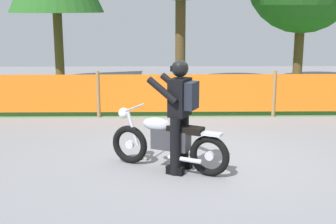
# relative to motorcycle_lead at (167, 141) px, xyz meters

# --- Properties ---
(ground) EXTENTS (24.00, 24.00, 0.02)m
(ground) POSITION_rel_motorcycle_lead_xyz_m (0.48, 0.52, -0.46)
(ground) COLOR gray
(grass_verge) EXTENTS (24.00, 5.63, 0.01)m
(grass_verge) POSITION_rel_motorcycle_lead_xyz_m (0.48, 6.25, -0.44)
(grass_verge) COLOR #4C8C3D
(grass_verge) RESTS_ON ground
(barrier_fence) EXTENTS (11.91, 0.08, 1.05)m
(barrier_fence) POSITION_rel_motorcycle_lead_xyz_m (0.48, 3.44, 0.09)
(barrier_fence) COLOR #997547
(barrier_fence) RESTS_ON ground
(motorcycle_lead) EXTENTS (1.80, 1.00, 0.93)m
(motorcycle_lead) POSITION_rel_motorcycle_lead_xyz_m (0.00, 0.00, 0.00)
(motorcycle_lead) COLOR black
(motorcycle_lead) RESTS_ON ground
(rider_lead) EXTENTS (0.78, 0.70, 1.69)m
(rider_lead) POSITION_rel_motorcycle_lead_xyz_m (0.19, -0.09, 0.50)
(rider_lead) COLOR black
(rider_lead) RESTS_ON ground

